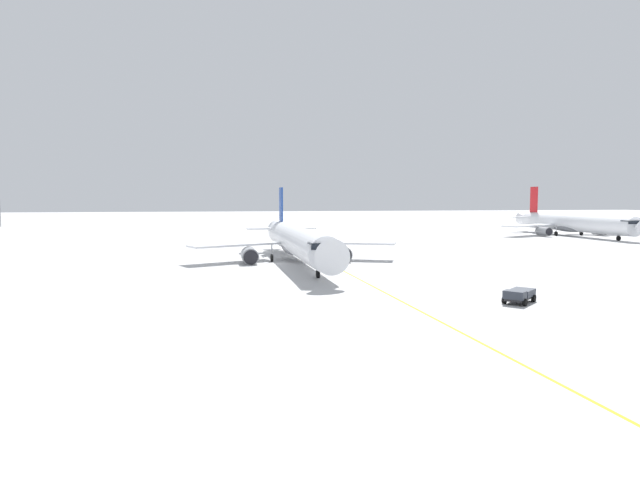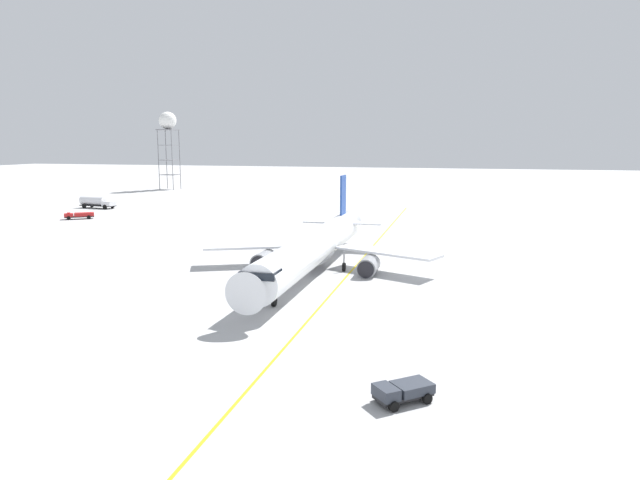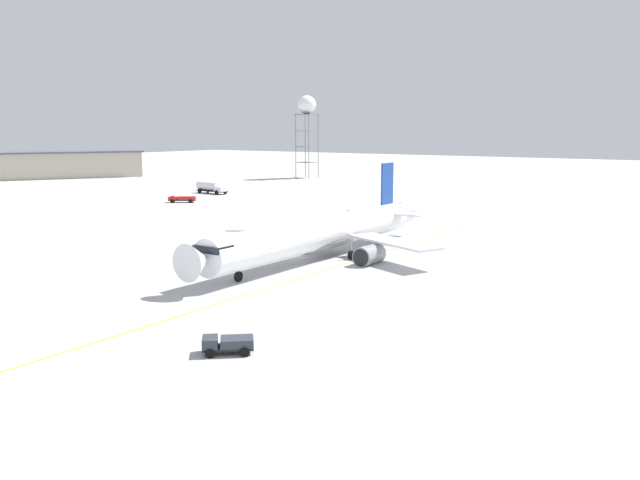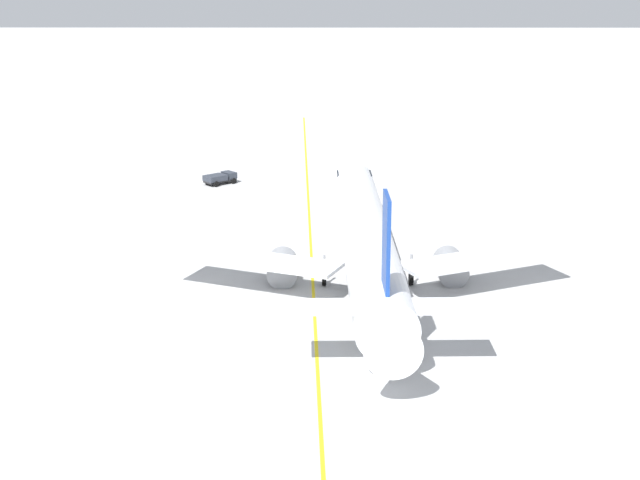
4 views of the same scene
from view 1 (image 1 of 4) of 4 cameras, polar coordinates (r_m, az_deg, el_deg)
ground_plane at (r=76.50m, az=-3.88°, el=-2.49°), size 600.00×600.00×0.00m
airliner_main at (r=77.70m, az=-2.45°, el=-0.18°), size 45.62×30.80×11.05m
airliner_secondary at (r=145.15m, az=24.82°, el=1.58°), size 44.51×35.87×12.16m
baggage_truck_truck at (r=51.17m, az=20.03°, el=-5.38°), size 3.69×3.85×1.22m
taxiway_centreline at (r=75.73m, az=1.13°, el=-2.55°), size 155.82×4.93×0.01m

